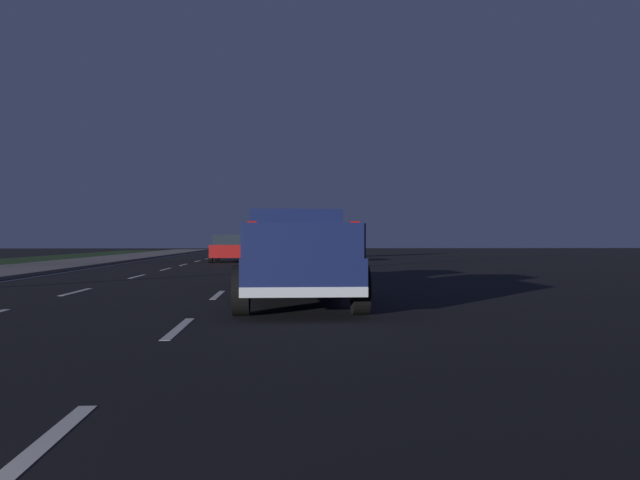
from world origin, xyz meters
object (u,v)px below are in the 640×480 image
Objects in this scene: sedan_black at (286,256)px; sedan_red at (230,248)px; sedan_tan at (283,249)px; pickup_truck at (296,257)px.

sedan_black is 19.50m from sedan_red.
sedan_tan is 1.00× the size of sedan_red.
sedan_black and sedan_red have the same top height.
sedan_tan is (23.17, 0.22, -0.13)m from pickup_truck.
sedan_black is (6.17, 0.17, -0.13)m from pickup_truck.
pickup_truck is at bearing -172.71° from sedan_red.
sedan_red is (19.25, 3.08, 0.00)m from sedan_black.
pickup_truck is 6.18m from sedan_black.
sedan_black and sedan_tan have the same top height.
sedan_tan is at bearing -126.61° from sedan_red.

